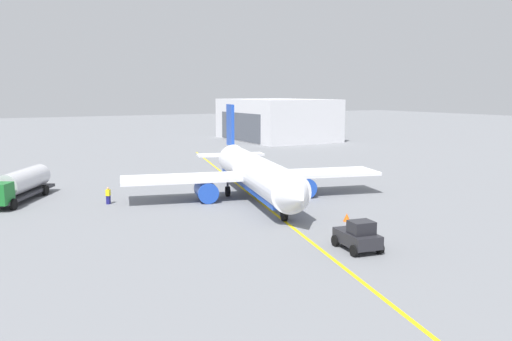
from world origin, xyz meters
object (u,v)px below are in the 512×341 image
object	(u,v)px
airplane	(255,174)
safety_cone_nose	(347,217)
pushback_tug	(358,236)
refueling_worker	(108,196)
fuel_tanker	(20,184)

from	to	relation	value
airplane	safety_cone_nose	size ratio (longest dim) A/B	43.55
pushback_tug	refueling_worker	distance (m)	26.75
safety_cone_nose	refueling_worker	bearing A→B (deg)	-136.69
airplane	safety_cone_nose	xyz separation A→B (m)	(12.63, 2.04, -2.23)
airplane	refueling_worker	xyz separation A→B (m)	(-4.55, -14.16, -1.76)
fuel_tanker	safety_cone_nose	size ratio (longest dim) A/B	15.56
fuel_tanker	pushback_tug	distance (m)	35.45
airplane	pushback_tug	bearing A→B (deg)	-7.60
airplane	safety_cone_nose	world-z (taller)	airplane
airplane	fuel_tanker	xyz separation A→B (m)	(-10.32, -21.66, -0.84)
refueling_worker	airplane	bearing A→B (deg)	72.17
pushback_tug	airplane	bearing A→B (deg)	172.40
refueling_worker	fuel_tanker	bearing A→B (deg)	-127.56
refueling_worker	safety_cone_nose	size ratio (longest dim) A/B	2.46
safety_cone_nose	pushback_tug	bearing A→B (deg)	-33.82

